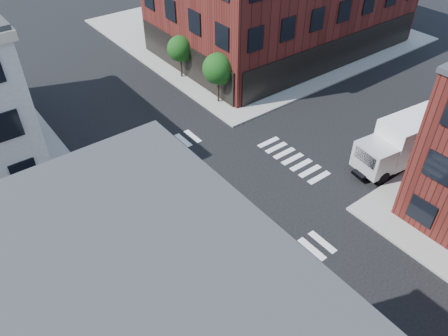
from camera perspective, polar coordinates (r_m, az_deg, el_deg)
ground at (r=29.47m, az=-0.85°, el=-3.88°), size 120.00×120.00×0.00m
sidewalk_ne at (r=54.89m, az=3.94°, el=17.60°), size 30.00×30.00×0.15m
tree_near at (r=38.06m, az=-0.68°, el=12.67°), size 2.69×2.69×4.49m
tree_far at (r=42.70m, az=-5.67°, el=15.12°), size 2.43×2.43×4.07m
signal_pole at (r=21.16m, az=-4.94°, el=-15.58°), size 1.29×1.24×4.60m
box_truck at (r=34.00m, az=22.85°, el=3.38°), size 8.36×3.42×3.70m
traffic_cone at (r=24.56m, az=-0.48°, el=-14.48°), size 0.40×0.40×0.65m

